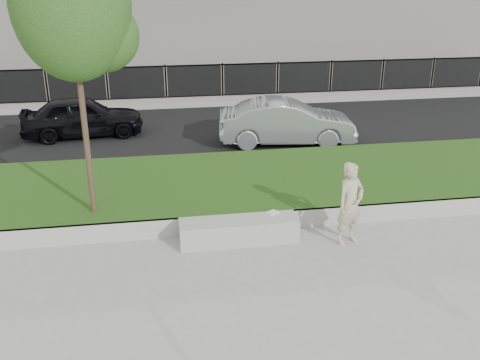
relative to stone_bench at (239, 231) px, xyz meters
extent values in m
plane|color=gray|center=(-0.39, -0.63, -0.24)|extent=(90.00, 90.00, 0.00)
cube|color=#13380E|center=(-0.39, 2.37, -0.04)|extent=(34.00, 4.00, 0.40)
cube|color=#98968E|center=(-0.39, 0.41, -0.04)|extent=(34.00, 0.08, 0.40)
cube|color=black|center=(-0.39, 7.87, -0.22)|extent=(34.00, 7.00, 0.04)
cube|color=gray|center=(-0.39, 12.37, -0.18)|extent=(34.00, 3.00, 0.12)
cube|color=slate|center=(-0.39, 11.37, 0.00)|extent=(32.00, 0.30, 0.24)
cube|color=black|center=(-0.39, 11.37, 0.63)|extent=(32.00, 0.04, 1.50)
cube|color=black|center=(-0.39, 11.37, 1.33)|extent=(32.00, 0.05, 0.05)
cube|color=black|center=(-0.39, 11.37, 0.13)|extent=(32.00, 0.05, 0.05)
cube|color=#98968E|center=(0.00, 0.00, 0.00)|extent=(2.33, 0.58, 0.48)
imported|color=#BDAE91|center=(2.11, -0.38, 0.59)|extent=(0.71, 0.60, 1.66)
cube|color=silver|center=(0.71, 0.19, 0.25)|extent=(0.29, 0.27, 0.03)
cylinder|color=#38281C|center=(-2.84, 1.04, 2.57)|extent=(0.12, 0.12, 4.82)
ellipsoid|color=#224316|center=(-2.84, 1.04, 4.21)|extent=(2.12, 2.12, 2.75)
sphere|color=#224316|center=(-2.36, 1.23, 3.63)|extent=(1.35, 1.35, 1.35)
imported|color=black|center=(-3.75, 7.73, 0.44)|extent=(3.86, 1.86, 1.27)
imported|color=#969A9E|center=(2.42, 5.91, 0.47)|extent=(4.21, 1.91, 1.34)
camera|label=1|loc=(-1.50, -9.26, 4.81)|focal=40.00mm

